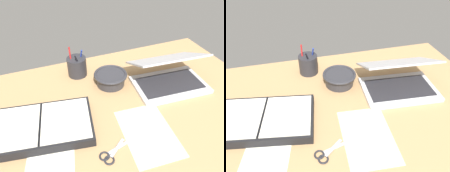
# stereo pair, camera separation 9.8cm
# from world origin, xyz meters

# --- Properties ---
(desk_top) EXTENTS (1.40, 1.00, 0.02)m
(desk_top) POSITION_xyz_m (0.00, 0.00, 0.01)
(desk_top) COLOR tan
(desk_top) RESTS_ON ground
(laptop) EXTENTS (0.37, 0.31, 0.17)m
(laptop) POSITION_xyz_m (0.28, 0.11, 0.07)
(laptop) COLOR silver
(laptop) RESTS_ON desk_top
(bowl) EXTENTS (0.17, 0.17, 0.06)m
(bowl) POSITION_xyz_m (0.01, 0.22, 0.06)
(bowl) COLOR #2D2D33
(bowl) RESTS_ON desk_top
(pen_cup) EXTENTS (0.10, 0.10, 0.16)m
(pen_cup) POSITION_xyz_m (-0.12, 0.36, 0.07)
(pen_cup) COLOR #28282D
(pen_cup) RESTS_ON desk_top
(planner) EXTENTS (0.44, 0.31, 0.04)m
(planner) POSITION_xyz_m (-0.35, 0.03, 0.04)
(planner) COLOR black
(planner) RESTS_ON desk_top
(scissors) EXTENTS (0.12, 0.09, 0.01)m
(scissors) POSITION_xyz_m (-0.14, -0.18, 0.02)
(scissors) COLOR #B7B7BC
(scissors) RESTS_ON desk_top
(paper_sheet_front) EXTENTS (0.22, 0.30, 0.00)m
(paper_sheet_front) POSITION_xyz_m (0.04, -0.13, 0.02)
(paper_sheet_front) COLOR #F4EFB2
(paper_sheet_front) RESTS_ON desk_top
(paper_sheet_beside_planner) EXTENTS (0.22, 0.28, 0.00)m
(paper_sheet_beside_planner) POSITION_xyz_m (-0.35, -0.15, 0.02)
(paper_sheet_beside_planner) COLOR silver
(paper_sheet_beside_planner) RESTS_ON desk_top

